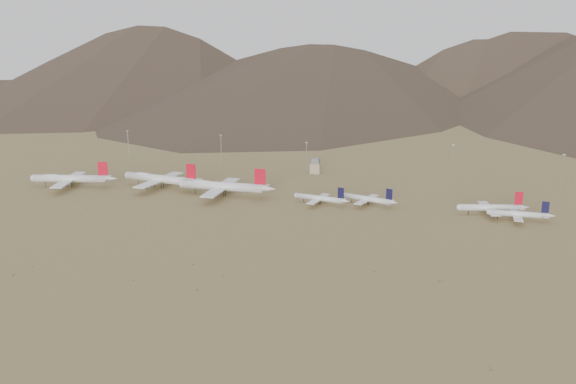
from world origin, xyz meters
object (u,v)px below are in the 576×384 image
(widebody_east, at_px, (223,186))
(narrowbody_a, at_px, (321,198))
(widebody_west, at_px, (71,178))
(control_tower, at_px, (316,167))
(narrowbody_b, at_px, (369,199))
(widebody_centre, at_px, (161,179))

(widebody_east, xyz_separation_m, narrowbody_a, (70.29, -0.66, -3.03))
(widebody_west, distance_m, narrowbody_a, 187.79)
(widebody_west, height_order, widebody_east, widebody_east)
(widebody_east, relative_size, control_tower, 5.95)
(widebody_west, relative_size, narrowbody_a, 1.60)
(narrowbody_a, bearing_deg, widebody_east, -171.40)
(narrowbody_b, relative_size, control_tower, 3.25)
(narrowbody_b, bearing_deg, widebody_west, -160.66)
(widebody_west, relative_size, control_tower, 5.30)
(widebody_centre, bearing_deg, widebody_west, -158.80)
(widebody_west, height_order, widebody_centre, widebody_centre)
(widebody_centre, distance_m, widebody_east, 53.10)
(narrowbody_b, bearing_deg, widebody_centre, -165.28)
(narrowbody_a, bearing_deg, control_tower, 115.59)
(widebody_west, xyz_separation_m, narrowbody_a, (187.60, 8.13, -2.38))
(widebody_west, distance_m, control_tower, 188.22)
(narrowbody_b, bearing_deg, narrowbody_a, -151.13)
(widebody_centre, distance_m, narrowbody_a, 123.09)
(narrowbody_a, xyz_separation_m, control_tower, (-26.20, 88.69, 1.04))
(widebody_centre, xyz_separation_m, narrowbody_b, (153.84, -1.41, -2.72))
(widebody_west, xyz_separation_m, widebody_centre, (64.87, 17.08, 0.34))
(widebody_centre, relative_size, control_tower, 5.68)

